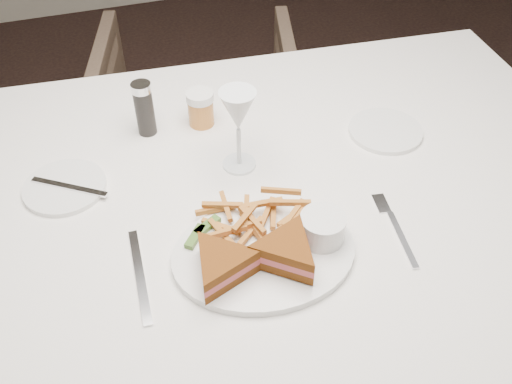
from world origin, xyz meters
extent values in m
plane|color=black|center=(0.00, 0.00, 0.00)|extent=(5.00, 5.00, 0.00)
cube|color=white|center=(-0.20, -0.02, 0.38)|extent=(1.58, 1.12, 0.75)
imported|color=#4F3E30|center=(-0.12, 0.81, 0.34)|extent=(0.79, 0.76, 0.68)
ellipsoid|color=white|center=(-0.22, -0.17, 0.76)|extent=(0.34, 0.27, 0.01)
cube|color=silver|center=(-0.43, -0.15, 0.75)|extent=(0.02, 0.21, 0.00)
cylinder|color=white|center=(-0.53, 0.11, 0.76)|extent=(0.16, 0.16, 0.01)
cylinder|color=white|center=(0.14, 0.07, 0.76)|extent=(0.16, 0.16, 0.01)
cylinder|color=black|center=(-0.35, 0.24, 0.81)|extent=(0.04, 0.04, 0.12)
cylinder|color=#BA702C|center=(-0.23, 0.23, 0.79)|extent=(0.06, 0.06, 0.08)
cube|color=#3E6322|center=(-0.30, -0.09, 0.77)|extent=(0.06, 0.04, 0.01)
cube|color=#3E6322|center=(-0.33, -0.11, 0.77)|extent=(0.05, 0.05, 0.01)
cylinder|color=white|center=(-0.12, -0.18, 0.79)|extent=(0.08, 0.08, 0.05)
camera|label=1|loc=(-0.44, -0.78, 1.51)|focal=40.00mm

